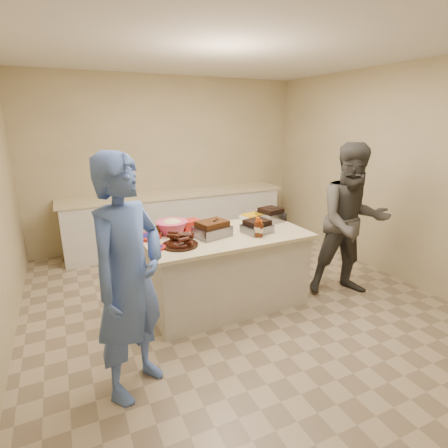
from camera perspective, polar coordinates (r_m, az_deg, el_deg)
name	(u,v)px	position (r m, az deg, el deg)	size (l,w,h in m)	color
room	(238,305)	(4.09, 2.30, -13.11)	(4.50, 5.00, 2.70)	tan
back_counter	(177,219)	(5.81, -7.65, 0.76)	(3.60, 0.64, 0.90)	beige
island	(226,303)	(4.13, 0.30, -12.77)	(1.77, 0.93, 0.84)	beige
rib_platter	(180,246)	(3.47, -7.17, -3.55)	(0.36, 0.36, 0.14)	#3A1106
pulled_pork_tray	(212,236)	(3.72, -1.94, -1.99)	(0.36, 0.27, 0.11)	#47230F
brisket_tray	(257,232)	(3.86, 5.38, -1.37)	(0.29, 0.25, 0.09)	black
roasting_pan	(270,221)	(4.32, 7.59, 0.53)	(0.27, 0.27, 0.11)	gray
coleslaw_bowl	(172,234)	(3.85, -8.45, -1.56)	(0.34, 0.34, 0.24)	#D33E68
sausage_plate	(213,225)	(4.12, -1.74, -0.15)	(0.33, 0.33, 0.05)	silver
mac_cheese_dish	(252,219)	(4.36, 4.67, 0.76)	(0.27, 0.20, 0.07)	#D7A005
bbq_bottle_a	(260,237)	(3.72, 5.92, -2.09)	(0.06, 0.06, 0.18)	#441C0B
bbq_bottle_b	(257,237)	(3.72, 5.46, -2.09)	(0.07, 0.07, 0.21)	#441C0B
mustard_bottle	(198,233)	(3.84, -4.27, -1.43)	(0.04, 0.04, 0.12)	#F6B100
sauce_bowl	(219,229)	(3.97, -0.80, -0.80)	(0.15, 0.05, 0.15)	silver
plate_stack_large	(149,238)	(3.75, -12.22, -2.27)	(0.27, 0.27, 0.03)	#A11F18
plate_stack_small	(158,249)	(3.43, -10.77, -3.99)	(0.16, 0.16, 0.02)	#A11F18
plastic_cup	(158,235)	(3.84, -10.79, -1.70)	(0.09, 0.09, 0.09)	brown
basket_stack	(190,229)	(3.97, -5.54, -0.87)	(0.22, 0.16, 0.11)	#A11F18
guest_blue	(138,384)	(3.15, -13.83, -24.09)	(0.67, 1.84, 0.44)	#4C6DC0
guest_gray	(344,291)	(4.62, 19.01, -10.37)	(0.87, 1.80, 0.68)	#494641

